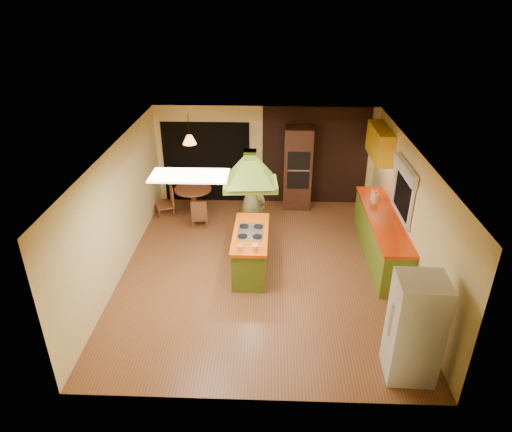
{
  "coord_description": "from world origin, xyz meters",
  "views": [
    {
      "loc": [
        0.17,
        -7.69,
        5.13
      ],
      "look_at": [
        -0.12,
        0.08,
        1.15
      ],
      "focal_mm": 32.0,
      "sensor_mm": 36.0,
      "label": 1
    }
  ],
  "objects_px": {
    "man": "(251,202)",
    "dining_table": "(193,196)",
    "canister_large": "(374,195)",
    "refrigerator": "(415,329)",
    "kitchen_island": "(251,251)",
    "wall_oven": "(298,168)"
  },
  "relations": [
    {
      "from": "man",
      "to": "canister_large",
      "type": "distance_m",
      "value": 2.68
    },
    {
      "from": "man",
      "to": "dining_table",
      "type": "height_order",
      "value": "man"
    },
    {
      "from": "man",
      "to": "wall_oven",
      "type": "distance_m",
      "value": 2.08
    },
    {
      "from": "wall_oven",
      "to": "canister_large",
      "type": "bearing_deg",
      "value": -42.69
    },
    {
      "from": "man",
      "to": "dining_table",
      "type": "bearing_deg",
      "value": -22.16
    },
    {
      "from": "wall_oven",
      "to": "canister_large",
      "type": "relative_size",
      "value": 9.74
    },
    {
      "from": "kitchen_island",
      "to": "wall_oven",
      "type": "distance_m",
      "value": 3.2
    },
    {
      "from": "kitchen_island",
      "to": "refrigerator",
      "type": "distance_m",
      "value": 3.6
    },
    {
      "from": "refrigerator",
      "to": "dining_table",
      "type": "height_order",
      "value": "refrigerator"
    },
    {
      "from": "kitchen_island",
      "to": "refrigerator",
      "type": "bearing_deg",
      "value": -46.62
    },
    {
      "from": "refrigerator",
      "to": "canister_large",
      "type": "bearing_deg",
      "value": 89.26
    },
    {
      "from": "wall_oven",
      "to": "dining_table",
      "type": "bearing_deg",
      "value": -167.37
    },
    {
      "from": "refrigerator",
      "to": "canister_large",
      "type": "relative_size",
      "value": 7.71
    },
    {
      "from": "man",
      "to": "wall_oven",
      "type": "bearing_deg",
      "value": -102.84
    },
    {
      "from": "refrigerator",
      "to": "dining_table",
      "type": "relative_size",
      "value": 1.83
    },
    {
      "from": "kitchen_island",
      "to": "wall_oven",
      "type": "relative_size",
      "value": 0.81
    },
    {
      "from": "canister_large",
      "to": "dining_table",
      "type": "bearing_deg",
      "value": 165.99
    },
    {
      "from": "dining_table",
      "to": "canister_large",
      "type": "xyz_separation_m",
      "value": [
        4.15,
        -1.03,
        0.55
      ]
    },
    {
      "from": "man",
      "to": "dining_table",
      "type": "relative_size",
      "value": 2.06
    },
    {
      "from": "kitchen_island",
      "to": "dining_table",
      "type": "distance_m",
      "value": 2.9
    },
    {
      "from": "kitchen_island",
      "to": "man",
      "type": "distance_m",
      "value": 1.29
    },
    {
      "from": "man",
      "to": "wall_oven",
      "type": "height_order",
      "value": "wall_oven"
    }
  ]
}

